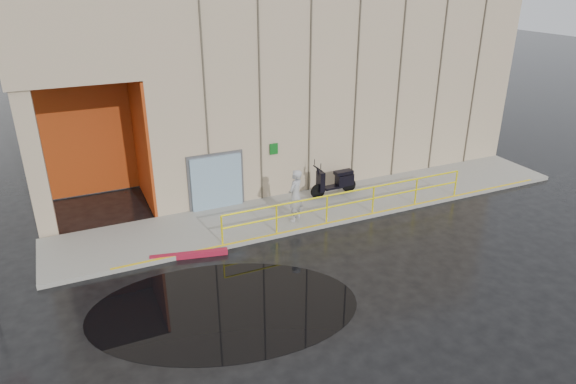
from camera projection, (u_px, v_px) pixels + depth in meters
name	position (u px, v px, depth m)	size (l,w,h in m)	color
ground	(275.00, 296.00, 14.17)	(120.00, 120.00, 0.00)	black
sidewalk	(326.00, 206.00, 19.42)	(20.00, 3.00, 0.15)	gray
building	(283.00, 66.00, 23.60)	(20.00, 10.17, 8.00)	tan
guardrail	(350.00, 204.00, 18.14)	(9.56, 0.06, 1.03)	#FFED0D
person	(295.00, 196.00, 17.76)	(0.69, 0.45, 1.89)	#A1A1A5
scooter	(335.00, 174.00, 19.82)	(1.98, 0.66, 1.52)	black
red_curb	(189.00, 255.00, 16.02)	(2.40, 0.18, 0.18)	maroon
puddle	(224.00, 308.00, 13.67)	(7.19, 4.42, 0.01)	black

